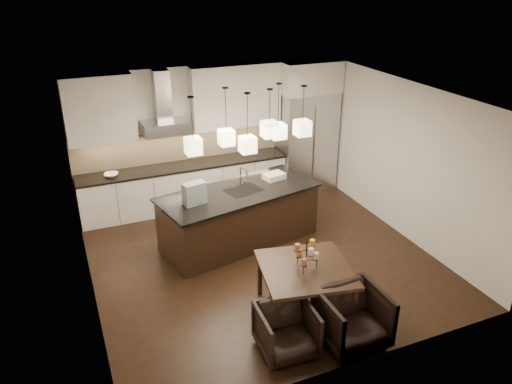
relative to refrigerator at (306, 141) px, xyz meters
name	(u,v)px	position (x,y,z in m)	size (l,w,h in m)	color
floor	(261,258)	(-2.10, -2.38, -1.08)	(5.50, 5.50, 0.02)	black
ceiling	(261,96)	(-2.10, -2.38, 1.73)	(5.50, 5.50, 0.02)	white
wall_back	(208,133)	(-2.10, 0.38, 0.32)	(5.50, 0.02, 2.80)	silver
wall_front	(357,272)	(-2.10, -5.14, 0.32)	(5.50, 0.02, 2.80)	silver
wall_left	(81,213)	(-4.86, -2.38, 0.32)	(0.02, 5.50, 2.80)	silver
wall_right	(402,159)	(0.66, -2.38, 0.32)	(0.02, 5.50, 2.80)	silver
refrigerator	(306,141)	(0.00, 0.00, 0.00)	(1.20, 0.72, 2.15)	#B7B7BA
fridge_panel	(309,77)	(0.00, 0.00, 1.40)	(1.26, 0.72, 0.65)	silver
lower_cabinets	(186,187)	(-2.73, 0.05, -0.64)	(4.21, 0.62, 0.88)	silver
countertop	(184,166)	(-2.73, 0.05, -0.17)	(4.21, 0.66, 0.04)	black
backsplash	(179,145)	(-2.73, 0.35, 0.16)	(4.21, 0.02, 0.63)	tan
upper_cab_left	(99,110)	(-4.20, 0.19, 1.10)	(1.25, 0.35, 1.25)	silver
upper_cab_right	(236,96)	(-1.55, 0.19, 1.10)	(1.86, 0.35, 1.25)	silver
hood_canopy	(166,127)	(-3.03, 0.10, 0.65)	(0.90, 0.52, 0.24)	#B7B7BA
hood_chimney	(162,95)	(-3.03, 0.21, 1.24)	(0.30, 0.28, 0.96)	#B7B7BA
fruit_bowl	(111,175)	(-4.16, 0.00, -0.12)	(0.26, 0.26, 0.06)	silver
island_body	(239,218)	(-2.23, -1.72, -0.60)	(2.72, 1.09, 0.96)	black
island_top	(239,192)	(-2.23, -1.72, -0.10)	(2.80, 1.17, 0.04)	black
faucet	(241,177)	(-2.15, -1.59, 0.13)	(0.11, 0.26, 0.41)	silver
tote_bag	(194,193)	(-3.08, -1.91, 0.11)	(0.37, 0.20, 0.37)	#1A4531
food_container	(274,176)	(-1.44, -1.47, -0.02)	(0.37, 0.26, 0.11)	silver
dining_table	(305,290)	(-2.09, -3.95, -0.71)	(1.23, 1.23, 0.74)	black
candelabra	(306,254)	(-2.09, -3.95, -0.12)	(0.35, 0.35, 0.43)	black
candle_a	(316,256)	(-1.96, -3.98, -0.16)	(0.07, 0.07, 0.10)	beige
candle_b	(299,253)	(-2.14, -3.83, -0.16)	(0.07, 0.07, 0.10)	orange
candle_c	(304,262)	(-2.19, -4.06, -0.16)	(0.07, 0.07, 0.10)	#9E5536
candle_d	(312,243)	(-1.97, -3.89, 0.00)	(0.07, 0.07, 0.10)	orange
candle_e	(297,247)	(-2.22, -3.91, 0.00)	(0.07, 0.07, 0.10)	#9E5536
candle_f	(311,252)	(-2.10, -4.08, 0.00)	(0.07, 0.07, 0.10)	beige
armchair_left	(286,330)	(-2.69, -4.59, -0.75)	(0.70, 0.72, 0.66)	black
armchair_right	(352,318)	(-1.82, -4.76, -0.69)	(0.82, 0.84, 0.77)	black
pendant_a	(193,146)	(-3.07, -1.98, 0.95)	(0.24, 0.24, 0.26)	beige
pendant_b	(226,137)	(-2.40, -1.61, 0.89)	(0.24, 0.24, 0.26)	beige
pendant_c	(269,129)	(-1.78, -1.98, 1.06)	(0.24, 0.24, 0.26)	beige
pendant_d	(278,131)	(-1.47, -1.67, 0.90)	(0.24, 0.24, 0.26)	beige
pendant_e	(302,128)	(-1.17, -1.98, 1.01)	(0.24, 0.24, 0.26)	beige
pendant_f	(248,144)	(-2.21, -2.09, 0.89)	(0.24, 0.24, 0.26)	beige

